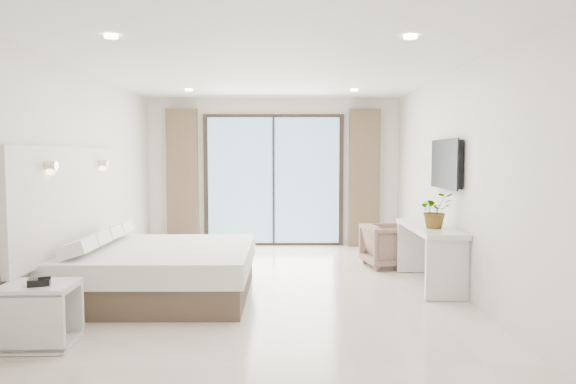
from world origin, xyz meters
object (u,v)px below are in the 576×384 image
(armchair, at_px, (389,244))
(console_desk, at_px, (429,242))
(bed, at_px, (160,271))
(nightstand, at_px, (39,315))

(armchair, bearing_deg, console_desk, -175.97)
(bed, distance_m, nightstand, 1.71)
(nightstand, bearing_deg, console_desk, 25.68)
(nightstand, relative_size, console_desk, 0.38)
(bed, bearing_deg, nightstand, -112.71)
(console_desk, distance_m, armchair, 1.16)
(bed, relative_size, armchair, 2.99)
(bed, xyz_separation_m, armchair, (3.01, 1.60, 0.04))
(console_desk, bearing_deg, armchair, 104.72)
(nightstand, distance_m, armchair, 4.86)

